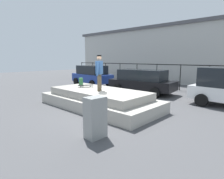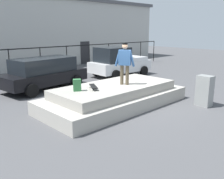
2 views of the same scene
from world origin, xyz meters
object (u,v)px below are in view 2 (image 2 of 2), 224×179
skateboard (93,86)px  backpack (77,85)px  utility_box (205,91)px  skateboarder (125,61)px  car_white_pickup_far (119,62)px  car_black_hatchback_mid (44,72)px

skateboard → backpack: size_ratio=1.82×
utility_box → skateboarder: bearing=138.4°
utility_box → skateboard: bearing=148.3°
skateboard → car_white_pickup_far: size_ratio=0.19×
skateboarder → car_white_pickup_far: size_ratio=0.39×
car_black_hatchback_mid → utility_box: (3.21, -7.20, -0.25)m
skateboarder → utility_box: bearing=-45.3°
backpack → car_black_hatchback_mid: size_ratio=0.09×
skateboard → utility_box: 4.54m
backpack → car_black_hatchback_mid: (1.11, 4.42, -0.22)m
skateboard → car_black_hatchback_mid: (0.48, 4.58, -0.10)m
backpack → car_black_hatchback_mid: bearing=106.8°
skateboarder → utility_box: skateboarder is taller
skateboarder → backpack: 2.21m
skateboarder → car_black_hatchback_mid: bearing=100.6°
skateboarder → car_white_pickup_far: bearing=46.6°
skateboard → car_black_hatchback_mid: 4.61m
skateboard → utility_box: utility_box is taller
skateboard → car_black_hatchback_mid: car_black_hatchback_mid is taller
backpack → car_black_hatchback_mid: car_black_hatchback_mid is taller
skateboarder → car_white_pickup_far: 6.65m
skateboarder → car_white_pickup_far: skateboarder is taller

